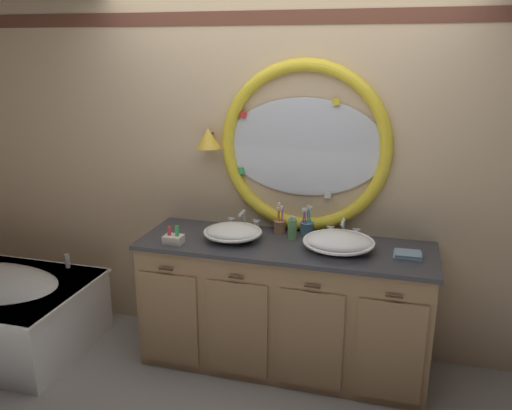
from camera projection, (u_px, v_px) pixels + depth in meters
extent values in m
plane|color=gray|center=(258.00, 379.00, 3.50)|extent=(14.00, 14.00, 0.00)
cube|color=#D6B78E|center=(281.00, 171.00, 3.67)|extent=(6.40, 0.08, 2.60)
cube|color=brown|center=(282.00, 17.00, 3.33)|extent=(6.27, 0.01, 0.09)
ellipsoid|color=silver|center=(304.00, 148.00, 3.52)|extent=(1.09, 0.02, 0.67)
torus|color=yellow|center=(304.00, 148.00, 3.51)|extent=(1.17, 0.09, 1.17)
cube|color=purple|center=(386.00, 155.00, 3.37)|extent=(0.05, 0.01, 0.05)
cube|color=yellow|center=(336.00, 102.00, 3.37)|extent=(0.05, 0.01, 0.05)
cube|color=red|center=(243.00, 115.00, 3.56)|extent=(0.05, 0.01, 0.05)
cube|color=green|center=(241.00, 171.00, 3.68)|extent=(0.05, 0.01, 0.05)
cube|color=silver|center=(328.00, 195.00, 3.55)|extent=(0.05, 0.01, 0.05)
cylinder|color=#4C3823|center=(211.00, 134.00, 3.64)|extent=(0.02, 0.09, 0.02)
cone|color=gold|center=(208.00, 138.00, 3.60)|extent=(0.17, 0.17, 0.14)
cube|color=tan|center=(284.00, 307.00, 3.58)|extent=(1.91, 0.60, 0.86)
cube|color=#38383D|center=(285.00, 246.00, 3.45)|extent=(1.95, 0.64, 0.03)
cube|color=#38383D|center=(294.00, 241.00, 3.74)|extent=(1.91, 0.02, 0.11)
cube|color=tan|center=(169.00, 320.00, 3.49)|extent=(0.40, 0.02, 0.66)
cylinder|color=#422D1E|center=(166.00, 269.00, 3.37)|extent=(0.10, 0.01, 0.01)
cube|color=tan|center=(237.00, 330.00, 3.37)|extent=(0.40, 0.02, 0.66)
cylinder|color=#422D1E|center=(236.00, 278.00, 3.25)|extent=(0.10, 0.01, 0.01)
cube|color=tan|center=(310.00, 340.00, 3.24)|extent=(0.40, 0.02, 0.66)
cylinder|color=#422D1E|center=(312.00, 287.00, 3.12)|extent=(0.10, 0.01, 0.01)
cube|color=tan|center=(389.00, 352.00, 3.12)|extent=(0.40, 0.02, 0.66)
cylinder|color=#422D1E|center=(394.00, 297.00, 3.00)|extent=(0.10, 0.01, 0.01)
cylinder|color=silver|center=(67.00, 261.00, 4.05)|extent=(0.04, 0.04, 0.11)
ellipsoid|color=white|center=(233.00, 232.00, 3.49)|extent=(0.38, 0.31, 0.11)
torus|color=white|center=(233.00, 232.00, 3.49)|extent=(0.40, 0.40, 0.02)
cylinder|color=silver|center=(233.00, 232.00, 3.49)|extent=(0.03, 0.03, 0.01)
ellipsoid|color=white|center=(339.00, 242.00, 3.31)|extent=(0.44, 0.33, 0.12)
torus|color=white|center=(339.00, 242.00, 3.31)|extent=(0.46, 0.46, 0.02)
cylinder|color=silver|center=(339.00, 242.00, 3.31)|extent=(0.03, 0.03, 0.01)
cylinder|color=silver|center=(244.00, 227.00, 3.74)|extent=(0.05, 0.05, 0.02)
cylinder|color=silver|center=(244.00, 218.00, 3.72)|extent=(0.02, 0.02, 0.11)
sphere|color=silver|center=(244.00, 211.00, 3.71)|extent=(0.03, 0.03, 0.03)
cylinder|color=silver|center=(242.00, 213.00, 3.66)|extent=(0.02, 0.10, 0.02)
cylinder|color=silver|center=(232.00, 223.00, 3.76)|extent=(0.04, 0.04, 0.06)
cylinder|color=silver|center=(256.00, 225.00, 3.71)|extent=(0.04, 0.04, 0.06)
cube|color=silver|center=(232.00, 218.00, 3.75)|extent=(0.05, 0.01, 0.01)
cube|color=silver|center=(256.00, 221.00, 3.70)|extent=(0.05, 0.01, 0.01)
cylinder|color=silver|center=(343.00, 236.00, 3.56)|extent=(0.05, 0.05, 0.02)
cylinder|color=silver|center=(343.00, 227.00, 3.54)|extent=(0.02, 0.02, 0.11)
sphere|color=silver|center=(344.00, 220.00, 3.52)|extent=(0.03, 0.03, 0.03)
cylinder|color=silver|center=(343.00, 222.00, 3.47)|extent=(0.02, 0.10, 0.02)
cylinder|color=silver|center=(330.00, 232.00, 3.57)|extent=(0.04, 0.04, 0.06)
cylinder|color=silver|center=(356.00, 234.00, 3.53)|extent=(0.04, 0.04, 0.06)
cube|color=silver|center=(330.00, 227.00, 3.56)|extent=(0.05, 0.01, 0.01)
cube|color=silver|center=(357.00, 230.00, 3.52)|extent=(0.05, 0.01, 0.01)
cylinder|color=#996647|center=(280.00, 227.00, 3.62)|extent=(0.08, 0.08, 0.09)
torus|color=#996647|center=(280.00, 221.00, 3.61)|extent=(0.09, 0.09, 0.01)
cylinder|color=purple|center=(282.00, 221.00, 3.60)|extent=(0.02, 0.03, 0.17)
cube|color=white|center=(282.00, 208.00, 3.57)|extent=(0.02, 0.02, 0.02)
cylinder|color=#E0383D|center=(279.00, 218.00, 3.62)|extent=(0.01, 0.02, 0.18)
cube|color=white|center=(279.00, 204.00, 3.59)|extent=(0.01, 0.02, 0.02)
cylinder|color=orange|center=(278.00, 221.00, 3.60)|extent=(0.01, 0.03, 0.16)
cube|color=white|center=(278.00, 209.00, 3.57)|extent=(0.02, 0.02, 0.02)
cylinder|color=slate|center=(307.00, 229.00, 3.59)|extent=(0.09, 0.09, 0.09)
torus|color=slate|center=(307.00, 223.00, 3.58)|extent=(0.10, 0.10, 0.01)
cylinder|color=#19ADB2|center=(310.00, 222.00, 3.57)|extent=(0.03, 0.02, 0.17)
cube|color=white|center=(311.00, 208.00, 3.54)|extent=(0.02, 0.02, 0.03)
cylinder|color=#19ADB2|center=(308.00, 220.00, 3.59)|extent=(0.02, 0.02, 0.18)
cube|color=white|center=(308.00, 207.00, 3.57)|extent=(0.02, 0.02, 0.02)
cylinder|color=purple|center=(303.00, 222.00, 3.58)|extent=(0.02, 0.01, 0.16)
cube|color=white|center=(304.00, 210.00, 3.56)|extent=(0.02, 0.01, 0.02)
cylinder|color=purple|center=(306.00, 223.00, 3.56)|extent=(0.02, 0.03, 0.17)
cube|color=white|center=(306.00, 210.00, 3.53)|extent=(0.02, 0.02, 0.03)
cylinder|color=#6BAD66|center=(292.00, 229.00, 3.50)|extent=(0.06, 0.06, 0.14)
cylinder|color=silver|center=(292.00, 218.00, 3.48)|extent=(0.04, 0.04, 0.02)
cylinder|color=silver|center=(292.00, 217.00, 3.46)|extent=(0.01, 0.04, 0.01)
cube|color=#7593A8|center=(408.00, 256.00, 3.22)|extent=(0.17, 0.14, 0.02)
cube|color=#7593A8|center=(408.00, 254.00, 3.21)|extent=(0.16, 0.13, 0.02)
cube|color=beige|center=(173.00, 240.00, 3.44)|extent=(0.12, 0.10, 0.06)
cylinder|color=#E0383D|center=(169.00, 231.00, 3.43)|extent=(0.02, 0.02, 0.06)
cylinder|color=green|center=(177.00, 231.00, 3.41)|extent=(0.02, 0.02, 0.07)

